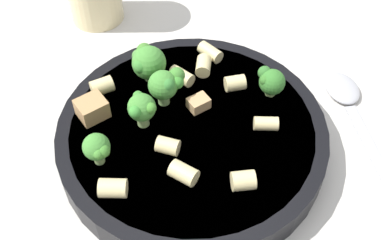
{
  "coord_description": "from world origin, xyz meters",
  "views": [
    {
      "loc": [
        -0.19,
        -0.22,
        0.39
      ],
      "look_at": [
        0.0,
        0.0,
        0.04
      ],
      "focal_mm": 45.0,
      "sensor_mm": 36.0,
      "label": 1
    }
  ],
  "objects_px": {
    "broccoli_floret_1": "(97,148)",
    "spoon": "(349,102)",
    "rigatoni_2": "(235,83)",
    "rigatoni_0": "(182,76)",
    "chicken_chunk_1": "(199,103)",
    "rigatoni_9": "(210,52)",
    "rigatoni_8": "(168,146)",
    "broccoli_floret_0": "(271,81)",
    "broccoli_floret_4": "(148,62)",
    "chicken_chunk_0": "(92,109)",
    "rigatoni_5": "(243,181)",
    "rigatoni_6": "(184,173)",
    "broccoli_floret_2": "(142,108)",
    "rigatoni_4": "(113,188)",
    "rigatoni_1": "(266,124)",
    "pasta_bowl": "(192,135)",
    "rigatoni_7": "(203,66)",
    "broccoli_floret_3": "(168,83)",
    "rigatoni_3": "(102,86)"
  },
  "relations": [
    {
      "from": "broccoli_floret_1",
      "to": "spoon",
      "type": "height_order",
      "value": "broccoli_floret_1"
    },
    {
      "from": "spoon",
      "to": "rigatoni_2",
      "type": "bearing_deg",
      "value": 141.52
    },
    {
      "from": "rigatoni_0",
      "to": "chicken_chunk_1",
      "type": "xyz_separation_m",
      "value": [
        -0.01,
        -0.04,
        -0.0
      ]
    },
    {
      "from": "rigatoni_9",
      "to": "rigatoni_8",
      "type": "bearing_deg",
      "value": -149.25
    },
    {
      "from": "broccoli_floret_0",
      "to": "broccoli_floret_4",
      "type": "xyz_separation_m",
      "value": [
        -0.08,
        0.1,
        0.01
      ]
    },
    {
      "from": "broccoli_floret_1",
      "to": "chicken_chunk_0",
      "type": "relative_size",
      "value": 1.24
    },
    {
      "from": "broccoli_floret_1",
      "to": "rigatoni_8",
      "type": "bearing_deg",
      "value": -29.5
    },
    {
      "from": "broccoli_floret_1",
      "to": "rigatoni_5",
      "type": "distance_m",
      "value": 0.13
    },
    {
      "from": "broccoli_floret_1",
      "to": "rigatoni_6",
      "type": "distance_m",
      "value": 0.08
    },
    {
      "from": "broccoli_floret_2",
      "to": "chicken_chunk_1",
      "type": "bearing_deg",
      "value": -18.77
    },
    {
      "from": "broccoli_floret_0",
      "to": "rigatoni_6",
      "type": "distance_m",
      "value": 0.13
    },
    {
      "from": "broccoli_floret_4",
      "to": "rigatoni_9",
      "type": "height_order",
      "value": "broccoli_floret_4"
    },
    {
      "from": "broccoli_floret_2",
      "to": "rigatoni_4",
      "type": "relative_size",
      "value": 1.57
    },
    {
      "from": "chicken_chunk_1",
      "to": "rigatoni_5",
      "type": "bearing_deg",
      "value": -109.09
    },
    {
      "from": "broccoli_floret_1",
      "to": "rigatoni_4",
      "type": "distance_m",
      "value": 0.04
    },
    {
      "from": "chicken_chunk_0",
      "to": "spoon",
      "type": "height_order",
      "value": "chicken_chunk_0"
    },
    {
      "from": "broccoli_floret_1",
      "to": "broccoli_floret_2",
      "type": "xyz_separation_m",
      "value": [
        0.06,
        0.01,
        0.0
      ]
    },
    {
      "from": "broccoli_floret_2",
      "to": "rigatoni_0",
      "type": "bearing_deg",
      "value": 17.33
    },
    {
      "from": "rigatoni_1",
      "to": "chicken_chunk_1",
      "type": "bearing_deg",
      "value": 115.92
    },
    {
      "from": "chicken_chunk_0",
      "to": "chicken_chunk_1",
      "type": "bearing_deg",
      "value": -35.3
    },
    {
      "from": "chicken_chunk_1",
      "to": "rigatoni_4",
      "type": "bearing_deg",
      "value": -167.55
    },
    {
      "from": "pasta_bowl",
      "to": "spoon",
      "type": "height_order",
      "value": "pasta_bowl"
    },
    {
      "from": "pasta_bowl",
      "to": "rigatoni_6",
      "type": "distance_m",
      "value": 0.06
    },
    {
      "from": "broccoli_floret_0",
      "to": "rigatoni_2",
      "type": "relative_size",
      "value": 1.55
    },
    {
      "from": "rigatoni_5",
      "to": "chicken_chunk_1",
      "type": "distance_m",
      "value": 0.1
    },
    {
      "from": "broccoli_floret_2",
      "to": "chicken_chunk_1",
      "type": "distance_m",
      "value": 0.06
    },
    {
      "from": "rigatoni_1",
      "to": "rigatoni_7",
      "type": "xyz_separation_m",
      "value": [
        0.01,
        0.1,
        0.0
      ]
    },
    {
      "from": "rigatoni_9",
      "to": "chicken_chunk_0",
      "type": "height_order",
      "value": "chicken_chunk_0"
    },
    {
      "from": "rigatoni_4",
      "to": "pasta_bowl",
      "type": "bearing_deg",
      "value": 6.84
    },
    {
      "from": "broccoli_floret_0",
      "to": "rigatoni_7",
      "type": "relative_size",
      "value": 1.42
    },
    {
      "from": "broccoli_floret_0",
      "to": "broccoli_floret_1",
      "type": "bearing_deg",
      "value": 167.03
    },
    {
      "from": "rigatoni_2",
      "to": "rigatoni_5",
      "type": "bearing_deg",
      "value": -131.1
    },
    {
      "from": "broccoli_floret_1",
      "to": "spoon",
      "type": "bearing_deg",
      "value": -19.83
    },
    {
      "from": "pasta_bowl",
      "to": "rigatoni_9",
      "type": "distance_m",
      "value": 0.1
    },
    {
      "from": "rigatoni_2",
      "to": "rigatoni_9",
      "type": "relative_size",
      "value": 0.76
    },
    {
      "from": "rigatoni_2",
      "to": "rigatoni_9",
      "type": "height_order",
      "value": "rigatoni_2"
    },
    {
      "from": "broccoli_floret_2",
      "to": "spoon",
      "type": "height_order",
      "value": "broccoli_floret_2"
    },
    {
      "from": "broccoli_floret_1",
      "to": "chicken_chunk_1",
      "type": "height_order",
      "value": "broccoli_floret_1"
    },
    {
      "from": "broccoli_floret_2",
      "to": "rigatoni_2",
      "type": "xyz_separation_m",
      "value": [
        0.1,
        -0.02,
        -0.02
      ]
    },
    {
      "from": "rigatoni_0",
      "to": "pasta_bowl",
      "type": "bearing_deg",
      "value": -121.34
    },
    {
      "from": "broccoli_floret_2",
      "to": "rigatoni_0",
      "type": "distance_m",
      "value": 0.07
    },
    {
      "from": "broccoli_floret_3",
      "to": "chicken_chunk_1",
      "type": "relative_size",
      "value": 1.94
    },
    {
      "from": "broccoli_floret_4",
      "to": "chicken_chunk_1",
      "type": "distance_m",
      "value": 0.07
    },
    {
      "from": "broccoli_floret_2",
      "to": "broccoli_floret_3",
      "type": "xyz_separation_m",
      "value": [
        0.04,
        0.01,
        0.0
      ]
    },
    {
      "from": "rigatoni_8",
      "to": "rigatoni_7",
      "type": "bearing_deg",
      "value": 30.97
    },
    {
      "from": "rigatoni_5",
      "to": "rigatoni_7",
      "type": "height_order",
      "value": "rigatoni_5"
    },
    {
      "from": "rigatoni_9",
      "to": "broccoli_floret_3",
      "type": "bearing_deg",
      "value": -164.83
    },
    {
      "from": "rigatoni_3",
      "to": "broccoli_floret_4",
      "type": "bearing_deg",
      "value": -17.24
    },
    {
      "from": "rigatoni_8",
      "to": "chicken_chunk_0",
      "type": "height_order",
      "value": "chicken_chunk_0"
    },
    {
      "from": "broccoli_floret_1",
      "to": "rigatoni_4",
      "type": "relative_size",
      "value": 1.43
    }
  ]
}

